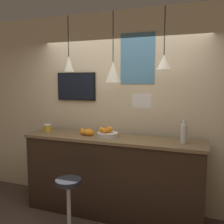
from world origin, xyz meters
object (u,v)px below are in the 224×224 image
juice_bottle (184,133)px  mounted_tv (76,86)px  fruit_bowl (107,134)px  bar_stool (69,202)px  spread_jar (47,128)px

juice_bottle → mounted_tv: (-1.68, 0.35, 0.56)m
fruit_bowl → mounted_tv: mounted_tv is taller
fruit_bowl → mounted_tv: 0.98m
bar_stool → fruit_bowl: bearing=68.9°
bar_stool → spread_jar: (-0.73, 0.65, 0.75)m
fruit_bowl → juice_bottle: juice_bottle is taller
fruit_bowl → spread_jar: size_ratio=2.46×
fruit_bowl → juice_bottle: (1.02, 0.00, 0.08)m
fruit_bowl → mounted_tv: (-0.66, 0.35, 0.64)m
mounted_tv → spread_jar: bearing=-132.1°
spread_jar → juice_bottle: bearing=0.0°
spread_jar → mounted_tv: bearing=47.9°
juice_bottle → spread_jar: 2.00m
bar_stool → spread_jar: bearing=138.4°
spread_jar → mounted_tv: (0.32, 0.35, 0.63)m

